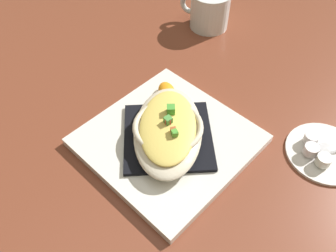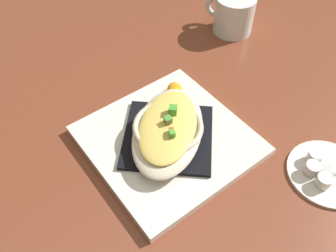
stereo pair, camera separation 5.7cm
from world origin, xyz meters
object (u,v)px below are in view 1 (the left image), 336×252
(coffee_mug, at_px, (209,12))
(creamer_cup_1, at_px, (311,150))
(creamer_cup_2, at_px, (324,160))
(creamer_saucer, at_px, (325,152))
(spoon, at_px, (330,148))
(gratin_dish, at_px, (168,128))
(creamer_cup_0, at_px, (311,138))
(orange_garnish, at_px, (168,93))
(square_plate, at_px, (168,140))

(coffee_mug, xyz_separation_m, creamer_cup_1, (0.19, 0.36, -0.02))
(creamer_cup_1, relative_size, creamer_cup_2, 1.00)
(creamer_saucer, bearing_deg, spoon, 141.43)
(gratin_dish, xyz_separation_m, creamer_cup_0, (-0.16, 0.18, -0.02))
(spoon, height_order, creamer_cup_2, creamer_cup_2)
(orange_garnish, relative_size, coffee_mug, 0.52)
(square_plate, xyz_separation_m, orange_garnish, (-0.07, -0.07, 0.02))
(square_plate, bearing_deg, creamer_cup_0, 130.80)
(gratin_dish, relative_size, creamer_cup_2, 9.32)
(square_plate, relative_size, orange_garnish, 4.13)
(orange_garnish, xyz_separation_m, creamer_saucer, (-0.09, 0.28, -0.02))
(coffee_mug, relative_size, spoon, 1.55)
(creamer_cup_1, bearing_deg, gratin_dish, -55.15)
(creamer_cup_1, bearing_deg, creamer_cup_2, 77.21)
(spoon, relative_size, creamer_cup_2, 3.18)
(gratin_dish, xyz_separation_m, creamer_saucer, (-0.16, 0.21, -0.03))
(orange_garnish, xyz_separation_m, coffee_mug, (-0.26, -0.10, 0.01))
(orange_garnish, distance_m, creamer_saucer, 0.29)
(creamer_saucer, relative_size, creamer_cup_0, 5.39)
(square_plate, distance_m, spoon, 0.27)
(coffee_mug, relative_size, creamer_cup_0, 4.93)
(creamer_cup_2, bearing_deg, orange_garnish, -78.68)
(gratin_dish, xyz_separation_m, creamer_cup_2, (-0.13, 0.22, -0.02))
(coffee_mug, relative_size, creamer_cup_1, 4.93)
(creamer_cup_2, bearing_deg, creamer_saucer, -167.00)
(creamer_saucer, distance_m, creamer_cup_2, 0.03)
(gratin_dish, relative_size, orange_garnish, 3.64)
(creamer_saucer, xyz_separation_m, spoon, (-0.00, 0.00, 0.01))
(creamer_cup_1, bearing_deg, square_plate, -55.15)
(square_plate, distance_m, creamer_cup_1, 0.24)
(coffee_mug, distance_m, creamer_cup_2, 0.43)
(creamer_cup_1, bearing_deg, orange_garnish, -76.45)
(coffee_mug, distance_m, creamer_saucer, 0.41)
(coffee_mug, height_order, creamer_cup_0, coffee_mug)
(creamer_cup_2, bearing_deg, gratin_dish, -59.38)
(creamer_cup_2, bearing_deg, creamer_cup_0, -128.57)
(orange_garnish, xyz_separation_m, spoon, (-0.09, 0.28, -0.01))
(creamer_cup_0, distance_m, creamer_cup_1, 0.03)
(creamer_saucer, distance_m, creamer_cup_1, 0.03)
(gratin_dish, bearing_deg, orange_garnish, -137.98)
(gratin_dish, bearing_deg, creamer_cup_1, 124.85)
(orange_garnish, xyz_separation_m, creamer_cup_0, (-0.09, 0.25, -0.01))
(gratin_dish, distance_m, coffee_mug, 0.37)
(creamer_saucer, bearing_deg, creamer_cup_0, -90.14)
(square_plate, xyz_separation_m, creamer_cup_2, (-0.13, 0.22, 0.01))
(square_plate, height_order, creamer_cup_2, creamer_cup_2)
(square_plate, distance_m, coffee_mug, 0.37)
(gratin_dish, xyz_separation_m, spoon, (-0.16, 0.21, -0.03))
(gratin_dish, relative_size, creamer_cup_0, 9.32)
(gratin_dish, height_order, orange_garnish, gratin_dish)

